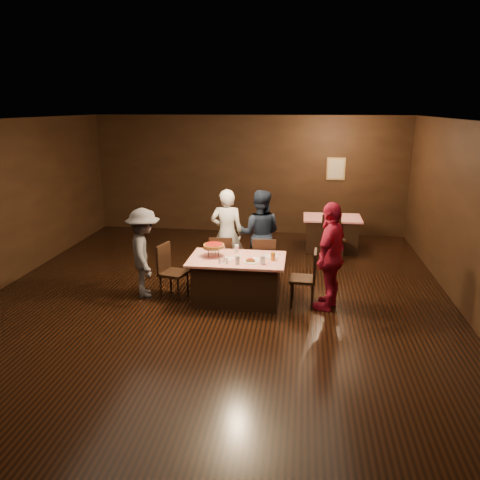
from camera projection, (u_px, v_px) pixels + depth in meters
The scene contains 23 objects.
room at pixel (211, 180), 7.11m from camera, with size 10.00×10.04×3.02m.
main_table at pixel (237, 280), 7.91m from camera, with size 1.60×1.00×0.77m, color red.
back_table at pixel (331, 233), 10.78m from camera, with size 1.30×0.90×0.77m, color red.
chair_far_left at pixel (221, 260), 8.65m from camera, with size 0.42×0.42×0.95m, color black.
chair_far_right at pixel (264, 262), 8.55m from camera, with size 0.42×0.42×0.95m, color black.
chair_end_left at pixel (174, 272), 8.03m from camera, with size 0.42×0.42×0.95m, color black.
chair_end_right at pixel (303, 278), 7.75m from camera, with size 0.42×0.42×0.95m, color black.
chair_back_near at pixel (333, 238), 10.09m from camera, with size 0.42×0.42×0.95m, color black.
chair_back_far at pixel (330, 223), 11.33m from camera, with size 0.42×0.42×0.95m, color black.
diner_white_jacket at pixel (227, 233), 8.97m from camera, with size 0.63×0.41×1.72m, color silver.
diner_navy_hoodie at pixel (260, 234), 8.97m from camera, with size 0.83×0.65×1.70m, color #161F30.
diner_grey_knit at pixel (144, 253), 8.04m from camera, with size 1.01×0.58×1.56m, color #4E4C51.
diner_red_shirt at pixel (331, 256), 7.51m from camera, with size 1.04×0.44×1.78m, color #AB1635.
pizza_stand at pixel (214, 246), 7.85m from camera, with size 0.38×0.38×0.22m.
plate_with_slice at pixel (251, 261), 7.59m from camera, with size 0.25×0.25×0.06m.
plate_empty at pixel (271, 256), 7.87m from camera, with size 0.25×0.25×0.01m, color white.
glass_front_left at pixel (238, 260), 7.49m from camera, with size 0.08×0.08×0.14m, color silver.
glass_front_right at pixel (263, 260), 7.49m from camera, with size 0.08×0.08×0.14m, color silver.
glass_amber at pixel (273, 257), 7.66m from camera, with size 0.08×0.08×0.14m, color #BF7F26.
glass_back at pixel (237, 249), 8.08m from camera, with size 0.08×0.08×0.14m, color silver.
condiments at pixel (224, 260), 7.54m from camera, with size 0.17×0.10×0.09m.
napkin_center at pixel (255, 259), 7.77m from camera, with size 0.16×0.16×0.01m, color white.
napkin_left at pixel (228, 259), 7.77m from camera, with size 0.16×0.16×0.01m, color white.
Camera 1 is at (1.38, -6.95, 3.22)m, focal length 35.00 mm.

